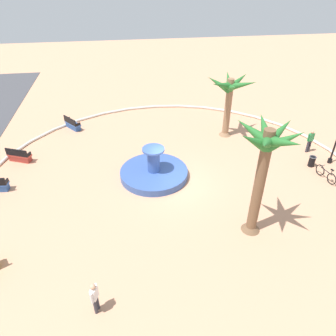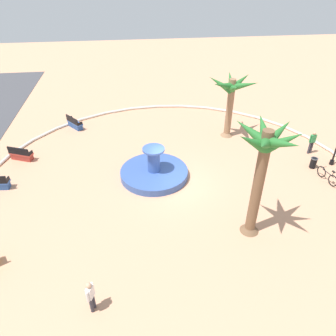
{
  "view_description": "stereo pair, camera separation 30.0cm",
  "coord_description": "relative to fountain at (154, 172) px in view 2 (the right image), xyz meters",
  "views": [
    {
      "loc": [
        -15.38,
        2.58,
        11.67
      ],
      "look_at": [
        0.29,
        0.34,
        1.0
      ],
      "focal_mm": 33.99,
      "sensor_mm": 36.0,
      "label": 1
    },
    {
      "loc": [
        -15.42,
        2.29,
        11.67
      ],
      "look_at": [
        0.29,
        0.34,
        1.0
      ],
      "focal_mm": 33.99,
      "sensor_mm": 36.0,
      "label": 2
    }
  ],
  "objects": [
    {
      "name": "ground_plane",
      "position": [
        -0.96,
        -1.13,
        -0.3
      ],
      "size": [
        80.0,
        80.0,
        0.0
      ],
      "primitive_type": "plane",
      "color": "tan"
    },
    {
      "name": "trash_bin",
      "position": [
        -0.3,
        -10.41,
        0.09
      ],
      "size": [
        0.46,
        0.46,
        0.73
      ],
      "color": "black",
      "rests_on": "ground"
    },
    {
      "name": "bench_southwest",
      "position": [
        7.51,
        5.75,
        0.05
      ],
      "size": [
        1.56,
        1.39,
        1.0
      ],
      "color": "#335BA8",
      "rests_on": "ground"
    },
    {
      "name": "palm_tree_near_fountain",
      "position": [
        -5.35,
        -4.38,
        3.98
      ],
      "size": [
        3.2,
        3.07,
        5.95
      ],
      "color": "brown",
      "rests_on": "ground"
    },
    {
      "name": "bench_east",
      "position": [
        3.08,
        8.78,
        0.05
      ],
      "size": [
        1.07,
        1.67,
        1.0
      ],
      "color": "#B73D33",
      "rests_on": "ground"
    },
    {
      "name": "person_cyclist_photo",
      "position": [
        -8.76,
        3.17,
        0.6
      ],
      "size": [
        0.5,
        0.3,
        1.6
      ],
      "color": "#33333D",
      "rests_on": "ground"
    },
    {
      "name": "bicycle_red_frame",
      "position": [
        -1.82,
        -10.5,
        0.08
      ],
      "size": [
        1.7,
        0.49,
        0.94
      ],
      "color": "black",
      "rests_on": "ground"
    },
    {
      "name": "palm_tree_by_curb",
      "position": [
        4.73,
        -6.03,
        3.07
      ],
      "size": [
        3.7,
        3.49,
        4.7
      ],
      "color": "#8E6B4C",
      "rests_on": "ground"
    },
    {
      "name": "person_cyclist_helmet",
      "position": [
        1.45,
        -11.09,
        0.64
      ],
      "size": [
        0.24,
        0.53,
        1.68
      ],
      "color": "#33333D",
      "rests_on": "ground"
    },
    {
      "name": "plaza_curb",
      "position": [
        -0.96,
        -1.13,
        -0.2
      ],
      "size": [
        23.78,
        23.78,
        0.2
      ],
      "primitive_type": "torus",
      "color": "silver",
      "rests_on": "ground"
    },
    {
      "name": "fountain",
      "position": [
        0.0,
        0.0,
        0.0
      ],
      "size": [
        4.24,
        4.24,
        2.03
      ],
      "color": "#38569E",
      "rests_on": "ground"
    }
  ]
}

